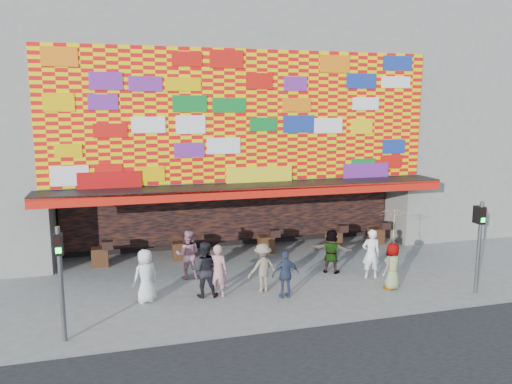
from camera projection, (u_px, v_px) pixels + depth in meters
ground at (277, 295)px, 15.81m from camera, size 90.00×90.00×0.00m
shop_building at (223, 122)px, 22.69m from camera, size 15.20×9.40×10.00m
neighbor_right at (469, 105)px, 25.83m from camera, size 11.00×8.00×12.00m
signal_left at (60, 271)px, 12.43m from camera, size 0.22×0.20×3.00m
signal_right at (480, 237)px, 15.71m from camera, size 0.22×0.20×3.00m
ped_a at (146, 276)px, 15.16m from camera, size 0.96×0.83×1.65m
ped_b at (218, 271)px, 15.58m from camera, size 0.73×0.62×1.69m
ped_c at (204, 269)px, 15.60m from camera, size 0.95×0.80×1.77m
ped_d at (263, 268)px, 16.06m from camera, size 1.13×0.81×1.58m
ped_e at (286, 274)px, 15.52m from camera, size 0.89×0.38×1.50m
ped_f at (331, 251)px, 17.87m from camera, size 1.48×1.23×1.59m
ped_g at (392, 266)px, 16.28m from camera, size 0.89×0.76×1.54m
ped_h at (371, 254)px, 17.31m from camera, size 0.70×0.53×1.74m
ped_i at (188, 254)px, 17.27m from camera, size 0.93×0.78×1.70m
parasol at (394, 224)px, 16.04m from camera, size 1.25×1.26×1.92m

